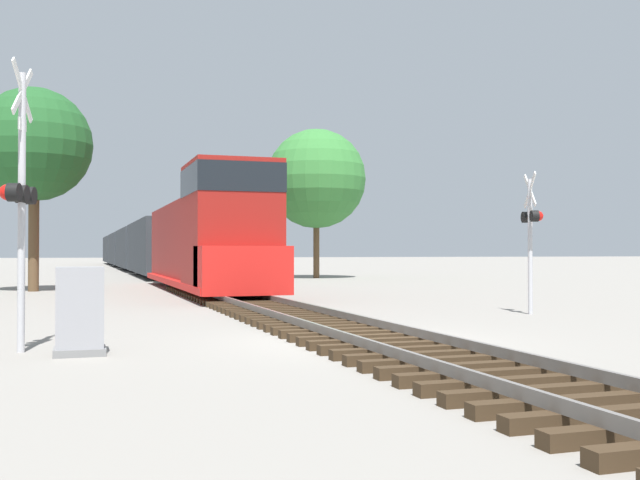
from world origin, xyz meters
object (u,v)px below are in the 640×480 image
freight_train (138,248)px  tree_far_right (34,145)px  tree_mid_background (316,179)px  crossing_signal_near (20,195)px  crossing_signal_far (531,227)px  relay_cabinet (80,312)px

freight_train → tree_far_right: 32.62m
tree_far_right → tree_mid_background: (15.95, 11.13, 0.10)m
crossing_signal_near → crossing_signal_far: 12.90m
freight_train → crossing_signal_far: freight_train is taller
crossing_signal_far → relay_cabinet: 12.32m
crossing_signal_far → crossing_signal_near: bearing=122.5°
crossing_signal_far → tree_mid_background: (2.84, 27.38, 3.89)m
relay_cabinet → tree_far_right: size_ratio=0.17×
crossing_signal_far → tree_mid_background: size_ratio=0.40×
tree_far_right → relay_cabinet: bearing=-85.2°
crossing_signal_far → relay_cabinet: size_ratio=2.66×
tree_mid_background → relay_cabinet: bearing=-114.1°
crossing_signal_near → tree_far_right: tree_far_right is taller
tree_far_right → tree_mid_background: 19.45m
freight_train → tree_far_right: tree_far_right is taller
freight_train → crossing_signal_near: (-5.86, -51.75, 0.64)m
freight_train → crossing_signal_near: crossing_signal_near is taller
freight_train → relay_cabinet: freight_train is taller
tree_mid_background → crossing_signal_far: bearing=-95.9°
freight_train → tree_far_right: (-6.66, -31.66, 4.17)m
freight_train → tree_mid_background: bearing=-65.7°
relay_cabinet → tree_mid_background: size_ratio=0.15×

